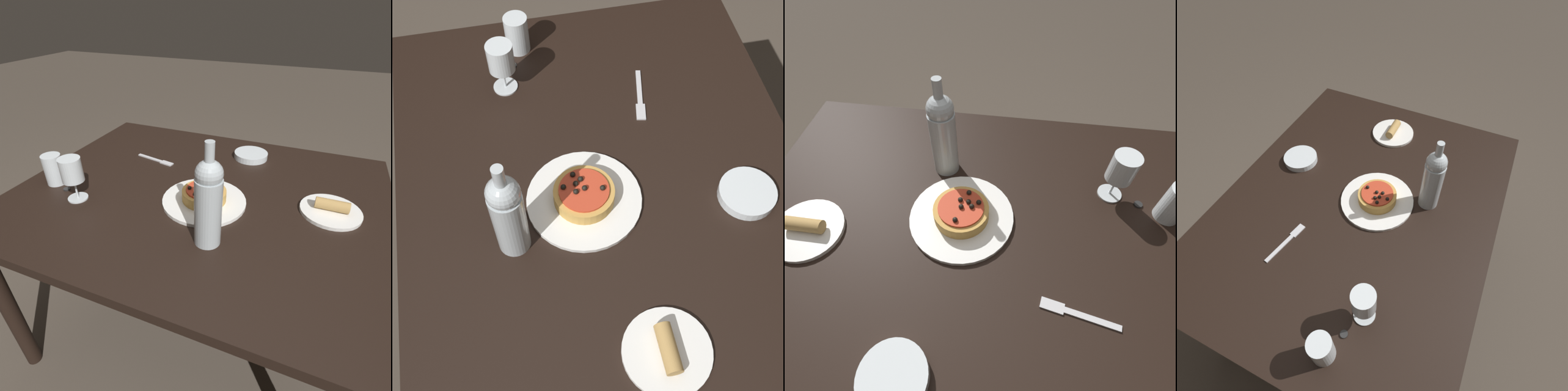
# 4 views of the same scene
# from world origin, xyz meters

# --- Properties ---
(ground_plane) EXTENTS (14.00, 14.00, 0.00)m
(ground_plane) POSITION_xyz_m (0.00, 0.00, 0.00)
(ground_plane) COLOR #4C4238
(dining_table) EXTENTS (1.33, 1.06, 0.75)m
(dining_table) POSITION_xyz_m (0.00, 0.00, 0.67)
(dining_table) COLOR black
(dining_table) RESTS_ON ground_plane
(dinner_plate) EXTENTS (0.29, 0.29, 0.01)m
(dinner_plate) POSITION_xyz_m (0.04, -0.06, 0.76)
(dinner_plate) COLOR white
(dinner_plate) RESTS_ON dining_table
(pizza) EXTENTS (0.15, 0.15, 0.05)m
(pizza) POSITION_xyz_m (0.04, -0.06, 0.79)
(pizza) COLOR gold
(pizza) RESTS_ON dinner_plate
(wine_glass) EXTENTS (0.07, 0.07, 0.16)m
(wine_glass) POSITION_xyz_m (-0.39, -0.21, 0.86)
(wine_glass) COLOR silver
(wine_glass) RESTS_ON dining_table
(wine_bottle) EXTENTS (0.08, 0.08, 0.32)m
(wine_bottle) POSITION_xyz_m (0.12, -0.25, 0.89)
(wine_bottle) COLOR #B2BCC1
(wine_bottle) RESTS_ON dining_table
(water_cup) EXTENTS (0.07, 0.07, 0.12)m
(water_cup) POSITION_xyz_m (-0.54, -0.15, 0.81)
(water_cup) COLOR silver
(water_cup) RESTS_ON dining_table
(side_bowl) EXTENTS (0.15, 0.15, 0.03)m
(side_bowl) POSITION_xyz_m (0.11, 0.35, 0.77)
(side_bowl) COLOR silver
(side_bowl) RESTS_ON dining_table
(fork) EXTENTS (0.19, 0.06, 0.00)m
(fork) POSITION_xyz_m (-0.27, 0.16, 0.76)
(fork) COLOR silver
(fork) RESTS_ON dining_table
(side_plate) EXTENTS (0.20, 0.20, 0.05)m
(side_plate) POSITION_xyz_m (0.45, 0.04, 0.77)
(side_plate) COLOR white
(side_plate) RESTS_ON dining_table
(bottle_cap) EXTENTS (0.02, 0.02, 0.01)m
(bottle_cap) POSITION_xyz_m (-0.47, -0.18, 0.76)
(bottle_cap) COLOR black
(bottle_cap) RESTS_ON dining_table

